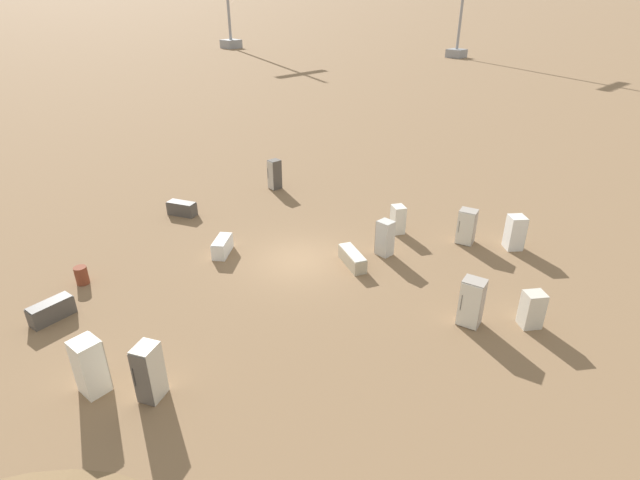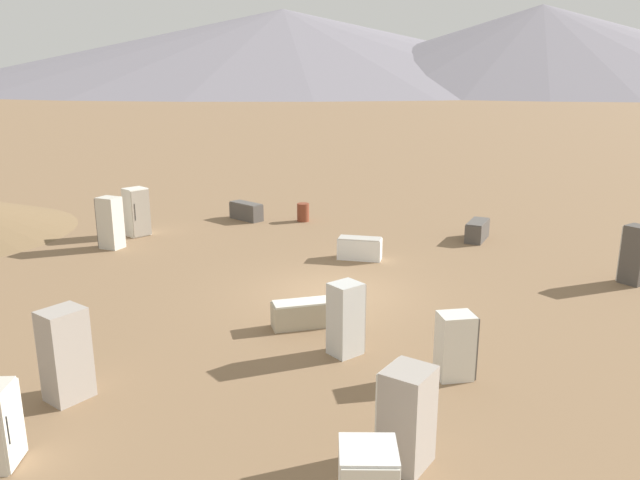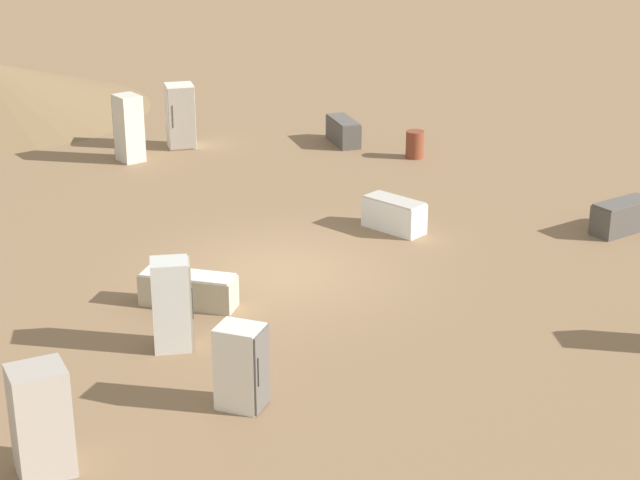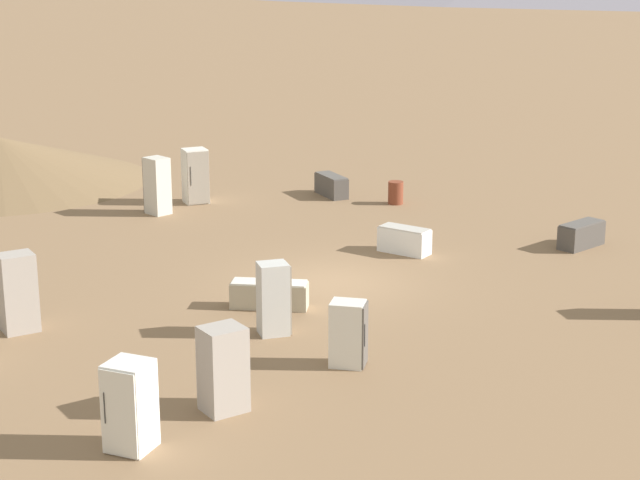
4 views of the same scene
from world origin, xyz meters
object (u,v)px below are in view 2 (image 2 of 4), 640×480
object	(u,v)px
discarded_fridge_1	(477,230)
discarded_fridge_5	(110,223)
discarded_fridge_2	(65,354)
discarded_fridge_9	(246,211)
discarded_fridge_12	(406,417)
discarded_fridge_6	(360,248)
discarded_fridge_4	(346,319)
discarded_fridge_10	(309,313)
discarded_fridge_0	(635,255)
rusty_barrel	(303,212)
discarded_fridge_3	(137,212)
discarded_fridge_8	(456,346)

from	to	relation	value
discarded_fridge_1	discarded_fridge_5	world-z (taller)	discarded_fridge_5
discarded_fridge_2	discarded_fridge_9	size ratio (longest dim) A/B	1.13
discarded_fridge_1	discarded_fridge_12	size ratio (longest dim) A/B	0.99
discarded_fridge_6	discarded_fridge_9	xyz separation A→B (m)	(7.54, -0.25, -0.00)
discarded_fridge_4	discarded_fridge_6	distance (m)	7.56
discarded_fridge_2	discarded_fridge_10	size ratio (longest dim) A/B	0.94
discarded_fridge_2	discarded_fridge_0	bearing A→B (deg)	-27.04
discarded_fridge_1	discarded_fridge_9	bearing A→B (deg)	5.72
discarded_fridge_4	discarded_fridge_9	size ratio (longest dim) A/B	1.03
discarded_fridge_10	discarded_fridge_12	size ratio (longest dim) A/B	1.16
discarded_fridge_5	discarded_fridge_6	size ratio (longest dim) A/B	1.22
discarded_fridge_1	rusty_barrel	size ratio (longest dim) A/B	2.15
discarded_fridge_9	discarded_fridge_3	bearing A→B (deg)	166.84
discarded_fridge_2	discarded_fridge_10	world-z (taller)	discarded_fridge_2
discarded_fridge_3	discarded_fridge_4	bearing A→B (deg)	81.07
discarded_fridge_1	discarded_fridge_9	size ratio (longest dim) A/B	1.02
rusty_barrel	discarded_fridge_3	bearing A→B (deg)	71.02
discarded_fridge_2	discarded_fridge_10	xyz separation A→B (m)	(-0.19, -5.96, -0.60)
discarded_fridge_12	discarded_fridge_6	bearing A→B (deg)	34.50
rusty_barrel	discarded_fridge_12	bearing A→B (deg)	147.51
discarded_fridge_5	discarded_fridge_10	xyz separation A→B (m)	(-10.32, -1.07, -0.61)
discarded_fridge_5	discarded_fridge_6	xyz separation A→B (m)	(-6.83, -6.08, -0.57)
discarded_fridge_0	discarded_fridge_3	size ratio (longest dim) A/B	0.96
discarded_fridge_5	discarded_fridge_9	xyz separation A→B (m)	(0.71, -6.32, -0.57)
discarded_fridge_4	discarded_fridge_8	bearing A→B (deg)	24.41
discarded_fridge_2	discarded_fridge_4	size ratio (longest dim) A/B	1.10
discarded_fridge_5	discarded_fridge_4	bearing A→B (deg)	-113.36
discarded_fridge_0	discarded_fridge_9	world-z (taller)	discarded_fridge_0
discarded_fridge_3	discarded_fridge_5	world-z (taller)	discarded_fridge_5
discarded_fridge_9	rusty_barrel	size ratio (longest dim) A/B	2.12
discarded_fridge_3	discarded_fridge_8	world-z (taller)	discarded_fridge_3
discarded_fridge_1	discarded_fridge_8	distance (m)	11.67
discarded_fridge_9	discarded_fridge_12	size ratio (longest dim) A/B	0.97
discarded_fridge_4	discarded_fridge_3	bearing A→B (deg)	177.49
discarded_fridge_0	discarded_fridge_3	distance (m)	17.76
discarded_fridge_5	rusty_barrel	xyz separation A→B (m)	(-1.12, -8.06, -0.56)
discarded_fridge_3	discarded_fridge_4	world-z (taller)	discarded_fridge_3
discarded_fridge_3	rusty_barrel	world-z (taller)	discarded_fridge_3
discarded_fridge_8	discarded_fridge_10	distance (m)	4.20
discarded_fridge_0	discarded_fridge_10	distance (m)	10.39
discarded_fridge_8	discarded_fridge_12	size ratio (longest dim) A/B	0.84
discarded_fridge_6	discarded_fridge_10	bearing A→B (deg)	-2.98
discarded_fridge_2	discarded_fridge_6	distance (m)	11.47
discarded_fridge_1	discarded_fridge_3	world-z (taller)	discarded_fridge_3
discarded_fridge_9	discarded_fridge_1	bearing A→B (deg)	-67.80
discarded_fridge_4	discarded_fridge_10	xyz separation A→B (m)	(1.80, -0.37, -0.52)
discarded_fridge_2	discarded_fridge_10	distance (m)	5.99
discarded_fridge_10	rusty_barrel	world-z (taller)	rusty_barrel
discarded_fridge_8	discarded_fridge_12	xyz separation A→B (m)	(-1.42, 3.04, 0.14)
discarded_fridge_1	discarded_fridge_12	xyz separation A→B (m)	(-8.02, 12.65, 0.48)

